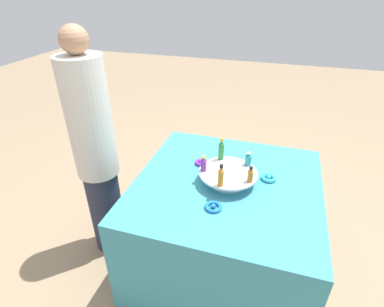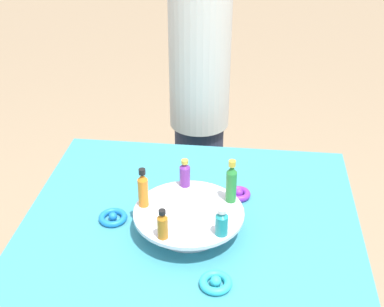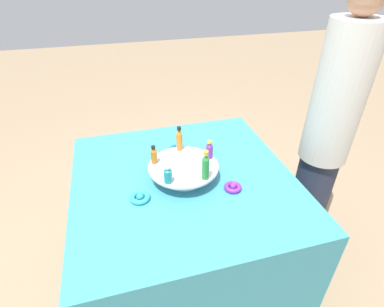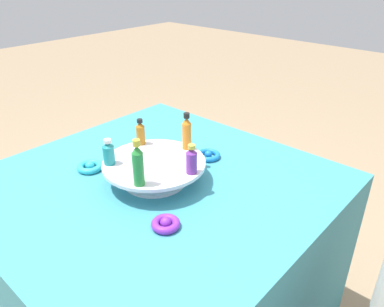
{
  "view_description": "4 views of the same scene",
  "coord_description": "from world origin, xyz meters",
  "px_view_note": "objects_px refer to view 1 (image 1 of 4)",
  "views": [
    {
      "loc": [
        1.45,
        0.22,
        1.78
      ],
      "look_at": [
        0.01,
        -0.22,
        0.89
      ],
      "focal_mm": 28.0,
      "sensor_mm": 36.0,
      "label": 1
    },
    {
      "loc": [
        -0.16,
        1.33,
        1.79
      ],
      "look_at": [
        0.01,
        -0.2,
        0.89
      ],
      "focal_mm": 50.0,
      "sensor_mm": 36.0,
      "label": 2
    },
    {
      "loc": [
        -1.16,
        0.28,
        1.65
      ],
      "look_at": [
        0.0,
        -0.04,
        0.85
      ],
      "focal_mm": 28.0,
      "sensor_mm": 36.0,
      "label": 3
    },
    {
      "loc": [
        -0.73,
        -0.83,
        1.4
      ],
      "look_at": [
        0.01,
        -0.16,
        0.88
      ],
      "focal_mm": 35.0,
      "sensor_mm": 36.0,
      "label": 4
    }
  ],
  "objects_px": {
    "display_stand": "(228,175)",
    "bottle_teal": "(248,159)",
    "bottle_purple": "(204,164)",
    "person_figure": "(96,154)",
    "bottle_green": "(221,150)",
    "ribbon_bow_teal": "(269,178)",
    "bottle_amber": "(250,175)",
    "bottle_orange": "(221,176)",
    "ribbon_bow_blue": "(213,207)",
    "ribbon_bow_purple": "(201,162)"
  },
  "relations": [
    {
      "from": "display_stand",
      "to": "bottle_teal",
      "type": "bearing_deg",
      "value": 137.81
    },
    {
      "from": "bottle_purple",
      "to": "person_figure",
      "type": "relative_size",
      "value": 0.06
    },
    {
      "from": "display_stand",
      "to": "bottle_green",
      "type": "bearing_deg",
      "value": -150.19
    },
    {
      "from": "ribbon_bow_teal",
      "to": "bottle_amber",
      "type": "bearing_deg",
      "value": -31.44
    },
    {
      "from": "bottle_amber",
      "to": "display_stand",
      "type": "bearing_deg",
      "value": -114.19
    },
    {
      "from": "bottle_orange",
      "to": "person_figure",
      "type": "relative_size",
      "value": 0.09
    },
    {
      "from": "bottle_amber",
      "to": "person_figure",
      "type": "bearing_deg",
      "value": -90.32
    },
    {
      "from": "bottle_amber",
      "to": "ribbon_bow_blue",
      "type": "xyz_separation_m",
      "value": [
        0.19,
        -0.16,
        -0.11
      ]
    },
    {
      "from": "bottle_amber",
      "to": "person_figure",
      "type": "height_order",
      "value": "person_figure"
    },
    {
      "from": "bottle_teal",
      "to": "ribbon_bow_teal",
      "type": "distance_m",
      "value": 0.17
    },
    {
      "from": "ribbon_bow_teal",
      "to": "bottle_purple",
      "type": "bearing_deg",
      "value": -70.47
    },
    {
      "from": "display_stand",
      "to": "bottle_teal",
      "type": "relative_size",
      "value": 3.92
    },
    {
      "from": "bottle_orange",
      "to": "ribbon_bow_purple",
      "type": "distance_m",
      "value": 0.37
    },
    {
      "from": "bottle_teal",
      "to": "person_figure",
      "type": "height_order",
      "value": "person_figure"
    },
    {
      "from": "bottle_orange",
      "to": "ribbon_bow_blue",
      "type": "height_order",
      "value": "bottle_orange"
    },
    {
      "from": "display_stand",
      "to": "bottle_orange",
      "type": "relative_size",
      "value": 2.58
    },
    {
      "from": "bottle_teal",
      "to": "bottle_green",
      "type": "relative_size",
      "value": 0.59
    },
    {
      "from": "bottle_green",
      "to": "ribbon_bow_teal",
      "type": "xyz_separation_m",
      "value": [
        0.02,
        0.3,
        -0.13
      ]
    },
    {
      "from": "display_stand",
      "to": "ribbon_bow_blue",
      "type": "height_order",
      "value": "display_stand"
    },
    {
      "from": "display_stand",
      "to": "bottle_purple",
      "type": "relative_size",
      "value": 3.52
    },
    {
      "from": "bottle_purple",
      "to": "ribbon_bow_teal",
      "type": "xyz_separation_m",
      "value": [
        -0.13,
        0.37,
        -0.11
      ]
    },
    {
      "from": "bottle_amber",
      "to": "bottle_orange",
      "type": "relative_size",
      "value": 0.72
    },
    {
      "from": "ribbon_bow_blue",
      "to": "ribbon_bow_purple",
      "type": "xyz_separation_m",
      "value": [
        -0.4,
        -0.18,
        0.0
      ]
    },
    {
      "from": "display_stand",
      "to": "ribbon_bow_purple",
      "type": "bearing_deg",
      "value": -126.06
    },
    {
      "from": "bottle_orange",
      "to": "ribbon_bow_blue",
      "type": "bearing_deg",
      "value": -5.89
    },
    {
      "from": "ribbon_bow_blue",
      "to": "person_figure",
      "type": "bearing_deg",
      "value": -103.47
    },
    {
      "from": "bottle_purple",
      "to": "ribbon_bow_blue",
      "type": "height_order",
      "value": "bottle_purple"
    },
    {
      "from": "bottle_amber",
      "to": "bottle_purple",
      "type": "relative_size",
      "value": 0.98
    },
    {
      "from": "ribbon_bow_teal",
      "to": "bottle_orange",
      "type": "bearing_deg",
      "value": -45.02
    },
    {
      "from": "bottle_teal",
      "to": "ribbon_bow_blue",
      "type": "height_order",
      "value": "bottle_teal"
    },
    {
      "from": "bottle_teal",
      "to": "ribbon_bow_teal",
      "type": "xyz_separation_m",
      "value": [
        0.0,
        0.13,
        -0.11
      ]
    },
    {
      "from": "person_figure",
      "to": "ribbon_bow_blue",
      "type": "bearing_deg",
      "value": -17.09
    },
    {
      "from": "display_stand",
      "to": "bottle_green",
      "type": "relative_size",
      "value": 2.33
    },
    {
      "from": "bottle_teal",
      "to": "bottle_purple",
      "type": "xyz_separation_m",
      "value": [
        0.14,
        -0.24,
        0.0
      ]
    },
    {
      "from": "bottle_green",
      "to": "ribbon_bow_purple",
      "type": "distance_m",
      "value": 0.19
    },
    {
      "from": "display_stand",
      "to": "bottle_purple",
      "type": "distance_m",
      "value": 0.16
    },
    {
      "from": "ribbon_bow_purple",
      "to": "person_figure",
      "type": "height_order",
      "value": "person_figure"
    },
    {
      "from": "display_stand",
      "to": "bottle_green",
      "type": "xyz_separation_m",
      "value": [
        -0.13,
        -0.07,
        0.09
      ]
    },
    {
      "from": "ribbon_bow_teal",
      "to": "person_figure",
      "type": "distance_m",
      "value": 1.1
    },
    {
      "from": "bottle_purple",
      "to": "bottle_orange",
      "type": "xyz_separation_m",
      "value": [
        0.11,
        0.13,
        0.02
      ]
    },
    {
      "from": "bottle_teal",
      "to": "bottle_purple",
      "type": "relative_size",
      "value": 0.9
    },
    {
      "from": "ribbon_bow_blue",
      "to": "ribbon_bow_purple",
      "type": "distance_m",
      "value": 0.44
    },
    {
      "from": "ribbon_bow_purple",
      "to": "display_stand",
      "type": "bearing_deg",
      "value": 53.94
    },
    {
      "from": "person_figure",
      "to": "bottle_green",
      "type": "bearing_deg",
      "value": 9.35
    },
    {
      "from": "ribbon_bow_blue",
      "to": "ribbon_bow_purple",
      "type": "bearing_deg",
      "value": -156.06
    },
    {
      "from": "ribbon_bow_blue",
      "to": "ribbon_bow_teal",
      "type": "distance_m",
      "value": 0.44
    },
    {
      "from": "bottle_green",
      "to": "person_figure",
      "type": "relative_size",
      "value": 0.09
    },
    {
      "from": "ribbon_bow_blue",
      "to": "person_figure",
      "type": "xyz_separation_m",
      "value": [
        -0.2,
        -0.83,
        0.07
      ]
    },
    {
      "from": "ribbon_bow_purple",
      "to": "bottle_purple",
      "type": "bearing_deg",
      "value": 19.35
    },
    {
      "from": "display_stand",
      "to": "bottle_purple",
      "type": "bearing_deg",
      "value": -78.19
    }
  ]
}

